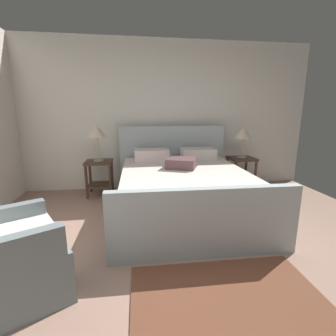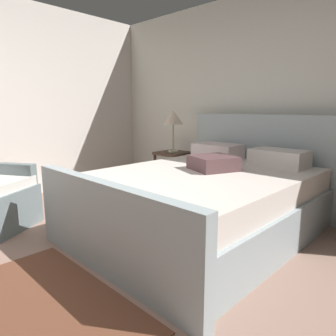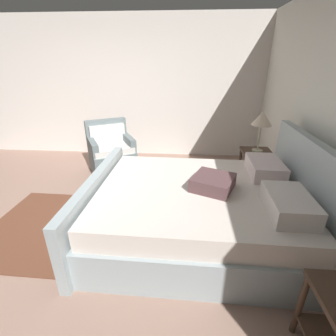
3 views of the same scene
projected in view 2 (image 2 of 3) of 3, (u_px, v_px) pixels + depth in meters
ground_plane at (56, 302)px, 1.97m from camera, size 5.22×5.75×0.02m
wall_back at (270, 101)px, 3.81m from camera, size 5.34×0.12×2.65m
bed at (206, 198)px, 3.05m from camera, size 1.93×2.39×1.16m
nightstand_left at (173, 165)px, 4.52m from camera, size 0.44×0.44×0.60m
table_lamp_left at (173, 119)px, 4.39m from camera, size 0.29×0.29×0.60m
area_rug at (5, 324)px, 1.75m from camera, size 1.52×1.29×0.01m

